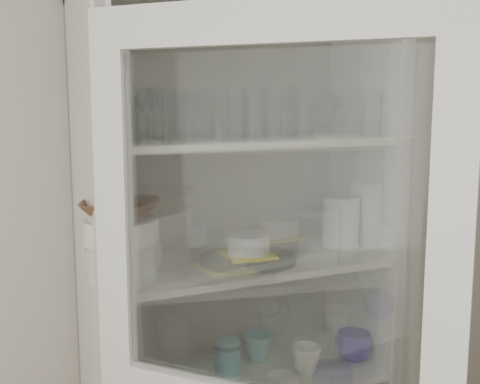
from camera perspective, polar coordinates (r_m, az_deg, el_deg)
name	(u,v)px	position (r m, az deg, el deg)	size (l,w,h in m)	color
wall_back	(161,239)	(2.13, -7.48, -4.41)	(3.60, 0.02, 2.60)	#BEB0A3
pantry_cabinet	(233,344)	(2.16, -0.72, -14.18)	(1.00, 0.45, 2.10)	silver
tumbler_0	(125,116)	(1.65, -10.86, 7.12)	(0.08, 0.08, 0.16)	silver
tumbler_1	(127,121)	(1.67, -10.69, 6.63)	(0.06, 0.06, 0.13)	silver
tumbler_2	(174,118)	(1.68, -6.25, 7.01)	(0.07, 0.07, 0.14)	silver
tumbler_3	(303,117)	(1.88, 5.97, 7.07)	(0.07, 0.07, 0.13)	silver
tumbler_4	(255,115)	(1.79, 1.39, 7.33)	(0.08, 0.08, 0.15)	silver
tumbler_5	(288,118)	(1.89, 4.54, 7.05)	(0.07, 0.07, 0.13)	silver
tumbler_6	(371,113)	(2.03, 12.30, 7.29)	(0.08, 0.08, 0.15)	silver
tumbler_7	(111,117)	(1.82, -12.15, 6.96)	(0.07, 0.07, 0.14)	silver
tumbler_8	(114,116)	(1.78, -11.84, 7.08)	(0.07, 0.07, 0.15)	silver
tumbler_9	(164,114)	(1.85, -7.24, 7.34)	(0.08, 0.08, 0.15)	silver
tumbler_10	(204,115)	(1.86, -3.45, 7.27)	(0.07, 0.07, 0.15)	silver
tumbler_11	(238,114)	(1.90, -0.19, 7.38)	(0.07, 0.07, 0.15)	silver
goblet_0	(147,111)	(1.90, -8.79, 7.62)	(0.08, 0.08, 0.17)	silver
goblet_1	(157,110)	(1.92, -7.87, 7.70)	(0.08, 0.08, 0.18)	silver
goblet_2	(292,109)	(2.10, 4.99, 7.86)	(0.08, 0.08, 0.18)	silver
goblet_3	(332,112)	(2.22, 8.69, 7.49)	(0.07, 0.07, 0.15)	silver
plate_stack_front	(122,261)	(1.79, -11.12, -6.42)	(0.20, 0.20, 0.11)	silver
plate_stack_back	(131,252)	(1.97, -10.27, -5.63)	(0.20, 0.20, 0.07)	silver
cream_bowl	(121,231)	(1.77, -11.20, -3.61)	(0.22, 0.22, 0.07)	white
terracotta_bowl	(121,210)	(1.76, -11.26, -1.66)	(0.23, 0.23, 0.06)	brown
glass_platter	(248,259)	(1.96, 0.76, -6.34)	(0.31, 0.31, 0.02)	silver
yellow_trivet	(248,254)	(1.96, 0.77, -5.94)	(0.15, 0.15, 0.01)	yellow
white_ramekin	(248,243)	(1.95, 0.77, -4.90)	(0.14, 0.14, 0.06)	silver
grey_bowl_stack	(341,221)	(2.18, 9.56, -2.74)	(0.13, 0.13, 0.18)	silver
mug_blue	(353,346)	(2.25, 10.70, -14.16)	(0.13, 0.13, 0.10)	navy
mug_teal	(258,347)	(2.21, 1.71, -14.48)	(0.11, 0.11, 0.10)	#177079
mug_white	(306,359)	(2.13, 6.28, -15.50)	(0.10, 0.10, 0.10)	silver
teal_jar	(228,357)	(2.12, -1.14, -15.41)	(0.09, 0.09, 0.11)	#177079
white_canister	(122,373)	(2.03, -11.16, -16.48)	(0.10, 0.10, 0.12)	silver
tumbler_12	(257,113)	(1.91, 1.66, 7.47)	(0.08, 0.08, 0.16)	silver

